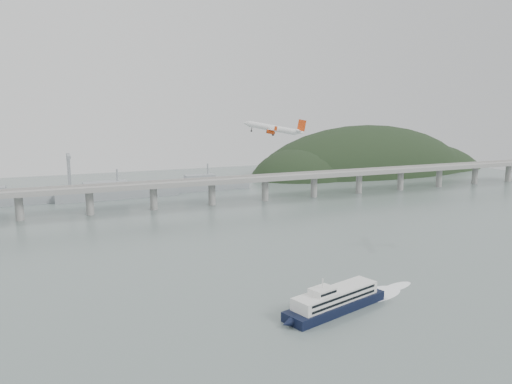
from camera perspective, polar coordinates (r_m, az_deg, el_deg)
name	(u,v)px	position (r m, az deg, el deg)	size (l,w,h in m)	color
ground	(300,284)	(245.03, 5.09, -10.39)	(900.00, 900.00, 0.00)	slate
bridge	(188,186)	(422.08, -7.82, 0.65)	(800.00, 22.00, 23.90)	gray
headland	(374,186)	(671.91, 13.36, 0.72)	(365.00, 155.00, 156.00)	black
ferry	(335,300)	(215.81, 9.06, -12.14)	(81.35, 32.00, 15.71)	black
airliner	(274,129)	(304.33, 2.07, 7.26)	(35.55, 33.54, 10.29)	white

